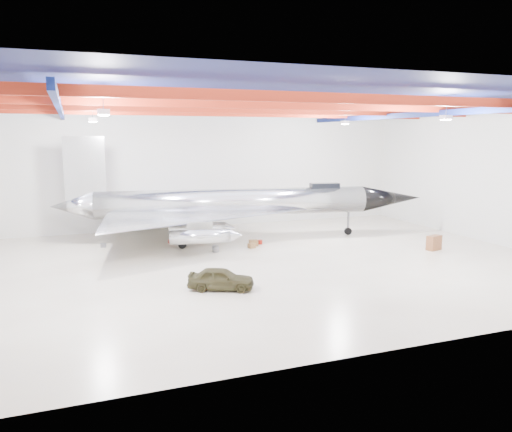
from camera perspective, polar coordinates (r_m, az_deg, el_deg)
name	(u,v)px	position (r m, az deg, el deg)	size (l,w,h in m)	color
floor	(258,263)	(34.15, 0.18, -5.41)	(40.00, 40.00, 0.00)	beige
wall_back	(202,169)	(47.50, -6.17, 5.37)	(40.00, 40.00, 0.00)	silver
wall_right	(491,175)	(44.32, 25.27, 4.28)	(30.00, 30.00, 0.00)	silver
ceiling	(258,98)	(33.15, 0.19, 13.33)	(40.00, 40.00, 0.00)	#0A0F38
ceiling_structure	(258,109)	(33.10, 0.19, 12.16)	(39.50, 29.50, 1.08)	#9C2411
jet_aircraft	(234,206)	(41.53, -2.58, 1.14)	(31.28, 20.61, 8.56)	silver
jeep	(221,279)	(28.37, -4.03, -7.15)	(1.49, 3.71, 1.27)	#35311A
desk	(434,243)	(40.25, 19.67, -2.90)	(1.22, 0.61, 1.11)	brown
toolbox_red	(171,241)	(40.89, -9.65, -2.88)	(0.44, 0.36, 0.31)	maroon
engine_drum	(216,249)	(37.48, -4.64, -3.77)	(0.50, 0.50, 0.45)	#59595B
parts_bin	(254,243)	(39.37, -0.29, -3.10)	(0.67, 0.54, 0.47)	olive
crate_small	(103,245)	(40.68, -17.05, -3.23)	(0.42, 0.33, 0.29)	#59595B
tool_chest	(260,242)	(40.01, 0.47, -2.99)	(0.38, 0.38, 0.34)	maroon
oil_barrel	(252,246)	(38.64, -0.49, -3.41)	(0.52, 0.42, 0.37)	olive
spares_box	(220,232)	(44.13, -4.09, -1.84)	(0.42, 0.42, 0.38)	#59595B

